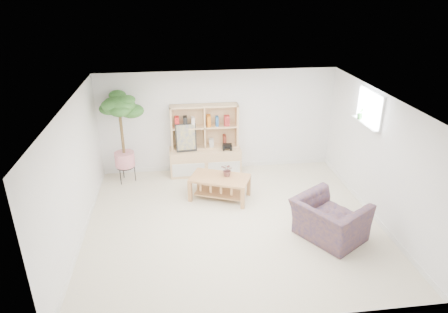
{
  "coord_description": "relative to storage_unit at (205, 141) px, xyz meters",
  "views": [
    {
      "loc": [
        -0.98,
        -6.35,
        4.25
      ],
      "look_at": [
        -0.1,
        0.62,
        1.13
      ],
      "focal_mm": 32.0,
      "sensor_mm": 36.0,
      "label": 1
    }
  ],
  "objects": [
    {
      "name": "storage_unit",
      "position": [
        0.0,
        0.0,
        0.0
      ],
      "size": [
        1.66,
        0.56,
        1.66
      ],
      "primitive_type": null,
      "color": "tan",
      "rests_on": "floor"
    },
    {
      "name": "baseboard",
      "position": [
        0.34,
        -2.24,
        -0.78
      ],
      "size": [
        5.5,
        5.0,
        0.1
      ],
      "primitive_type": null,
      "color": "white",
      "rests_on": "floor"
    },
    {
      "name": "walls",
      "position": [
        0.34,
        -2.24,
        0.37
      ],
      "size": [
        5.51,
        5.01,
        2.4
      ],
      "color": "white",
      "rests_on": "floor"
    },
    {
      "name": "armchair",
      "position": [
        1.95,
        -2.89,
        -0.41
      ],
      "size": [
        1.45,
        1.49,
        0.84
      ],
      "primitive_type": "imported",
      "rotation": [
        0.0,
        0.0,
        2.14
      ],
      "color": "#25234F",
      "rests_on": "floor"
    },
    {
      "name": "toy_truck",
      "position": [
        0.51,
        -0.11,
        -0.13
      ],
      "size": [
        0.32,
        0.23,
        0.16
      ],
      "primitive_type": null,
      "rotation": [
        0.0,
        0.0,
        -0.07
      ],
      "color": "black",
      "rests_on": "storage_unit"
    },
    {
      "name": "window_sill",
      "position": [
        3.01,
        -1.64,
        0.85
      ],
      "size": [
        0.14,
        1.0,
        0.04
      ],
      "primitive_type": "cube",
      "color": "white",
      "rests_on": "walls"
    },
    {
      "name": "floor",
      "position": [
        0.34,
        -2.24,
        -0.83
      ],
      "size": [
        5.5,
        5.0,
        0.01
      ],
      "primitive_type": "cube",
      "color": "#C5B690",
      "rests_on": "ground"
    },
    {
      "name": "floor_tree",
      "position": [
        -1.83,
        -0.19,
        0.21
      ],
      "size": [
        0.83,
        0.83,
        2.08
      ],
      "primitive_type": null,
      "rotation": [
        0.0,
        0.0,
        -0.08
      ],
      "color": "#25551E",
      "rests_on": "floor"
    },
    {
      "name": "sill_plant",
      "position": [
        3.01,
        -1.4,
        0.99
      ],
      "size": [
        0.15,
        0.12,
        0.25
      ],
      "primitive_type": "imported",
      "rotation": [
        0.0,
        0.0,
        -0.11
      ],
      "color": "#25551E",
      "rests_on": "window_sill"
    },
    {
      "name": "window",
      "position": [
        3.07,
        -1.64,
        1.17
      ],
      "size": [
        0.1,
        0.98,
        0.68
      ],
      "primitive_type": null,
      "color": "silver",
      "rests_on": "walls"
    },
    {
      "name": "ceiling",
      "position": [
        0.34,
        -2.24,
        1.57
      ],
      "size": [
        5.5,
        5.0,
        0.01
      ],
      "primitive_type": "cube",
      "color": "white",
      "rests_on": "walls"
    },
    {
      "name": "coffee_table",
      "position": [
        0.2,
        -1.24,
        -0.58
      ],
      "size": [
        1.36,
        1.06,
        0.49
      ],
      "primitive_type": null,
      "rotation": [
        0.0,
        0.0,
        -0.39
      ],
      "color": "#A6714B",
      "rests_on": "floor"
    },
    {
      "name": "table_plant",
      "position": [
        0.37,
        -1.2,
        -0.2
      ],
      "size": [
        0.33,
        0.33,
        0.28
      ],
      "primitive_type": "imported",
      "rotation": [
        0.0,
        0.0,
        -0.72
      ],
      "color": "#145821",
      "rests_on": "coffee_table"
    },
    {
      "name": "poster",
      "position": [
        -0.44,
        -0.07,
        0.12
      ],
      "size": [
        0.48,
        0.15,
        0.65
      ],
      "primitive_type": null,
      "rotation": [
        0.0,
        0.0,
        0.08
      ],
      "color": "yellow",
      "rests_on": "storage_unit"
    }
  ]
}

